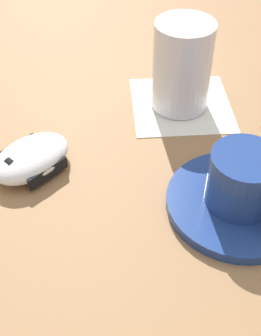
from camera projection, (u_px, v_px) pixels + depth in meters
ground_plane at (166, 154)px, 0.58m from camera, size 3.00×3.00×0.00m
saucer at (237, 203)px, 0.51m from camera, size 0.15×0.15×0.01m
coffee_cup at (244, 180)px, 0.48m from camera, size 0.09×0.08×0.06m
computer_mouse at (31, 158)px, 0.54m from camera, size 0.10×0.12×0.03m
napkin_under_glass at (181, 104)px, 0.65m from camera, size 0.18×0.18×0.00m
drinking_glass at (182, 66)px, 0.61m from camera, size 0.08×0.08×0.12m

